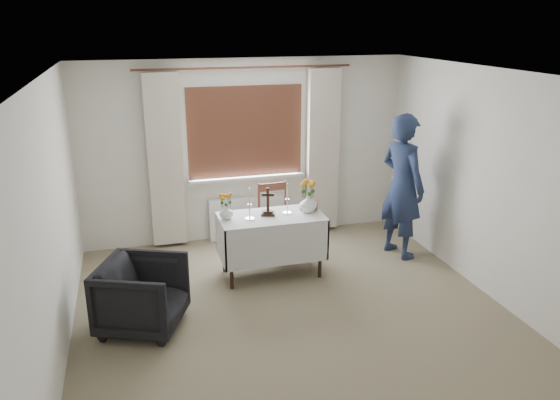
# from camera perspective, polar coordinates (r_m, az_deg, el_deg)

# --- Properties ---
(ground) EXTENTS (5.00, 5.00, 0.00)m
(ground) POSITION_cam_1_polar(r_m,az_deg,el_deg) (5.78, 1.99, -12.69)
(ground) COLOR #998D6A
(ground) RESTS_ON ground
(altar_table) EXTENTS (1.24, 0.64, 0.76)m
(altar_table) POSITION_cam_1_polar(r_m,az_deg,el_deg) (6.61, -0.91, -4.76)
(altar_table) COLOR white
(altar_table) RESTS_ON ground
(wooden_chair) EXTENTS (0.46, 0.46, 0.94)m
(wooden_chair) POSITION_cam_1_polar(r_m,az_deg,el_deg) (7.15, -0.32, -2.15)
(wooden_chair) COLOR #58301E
(wooden_chair) RESTS_ON ground
(armchair) EXTENTS (1.03, 1.02, 0.72)m
(armchair) POSITION_cam_1_polar(r_m,az_deg,el_deg) (5.69, -14.19, -9.63)
(armchair) COLOR black
(armchair) RESTS_ON ground
(person) EXTENTS (0.64, 0.79, 1.88)m
(person) POSITION_cam_1_polar(r_m,az_deg,el_deg) (7.17, 12.64, 1.42)
(person) COLOR navy
(person) RESTS_ON ground
(radiator) EXTENTS (1.10, 0.10, 0.60)m
(radiator) POSITION_cam_1_polar(r_m,az_deg,el_deg) (7.77, -3.37, -1.82)
(radiator) COLOR white
(radiator) RESTS_ON ground
(wooden_cross) EXTENTS (0.18, 0.15, 0.34)m
(wooden_cross) POSITION_cam_1_polar(r_m,az_deg,el_deg) (6.44, -1.28, -0.17)
(wooden_cross) COLOR black
(wooden_cross) RESTS_ON altar_table
(candlestick_left) EXTENTS (0.11, 0.11, 0.38)m
(candlestick_left) POSITION_cam_1_polar(r_m,az_deg,el_deg) (6.31, -3.20, -0.40)
(candlestick_left) COLOR silver
(candlestick_left) RESTS_ON altar_table
(candlestick_right) EXTENTS (0.13, 0.13, 0.37)m
(candlestick_right) POSITION_cam_1_polar(r_m,az_deg,el_deg) (6.49, 0.77, 0.16)
(candlestick_right) COLOR silver
(candlestick_right) RESTS_ON altar_table
(flower_vase_left) EXTENTS (0.21, 0.21, 0.17)m
(flower_vase_left) POSITION_cam_1_polar(r_m,az_deg,el_deg) (6.37, -5.63, -1.28)
(flower_vase_left) COLOR white
(flower_vase_left) RESTS_ON altar_table
(flower_vase_right) EXTENTS (0.27, 0.27, 0.22)m
(flower_vase_right) POSITION_cam_1_polar(r_m,az_deg,el_deg) (6.57, 2.96, -0.36)
(flower_vase_right) COLOR white
(flower_vase_right) RESTS_ON altar_table
(wicker_basket) EXTENTS (0.26, 0.26, 0.08)m
(wicker_basket) POSITION_cam_1_polar(r_m,az_deg,el_deg) (6.68, 3.01, -0.64)
(wicker_basket) COLOR brown
(wicker_basket) RESTS_ON altar_table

